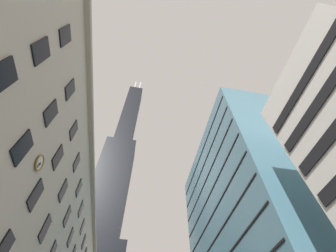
{
  "coord_description": "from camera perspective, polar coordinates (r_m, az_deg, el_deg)",
  "views": [
    {
      "loc": [
        -3.35,
        -7.87,
        1.86
      ],
      "look_at": [
        0.86,
        14.98,
        34.06
      ],
      "focal_mm": 23.14,
      "sensor_mm": 36.0,
      "label": 1
    }
  ],
  "objects": [
    {
      "name": "dark_skyscraper",
      "position": [
        112.36,
        -16.34,
        -20.71
      ],
      "size": [
        25.04,
        25.04,
        202.94
      ],
      "color": "black",
      "rests_on": "ground"
    },
    {
      "name": "glass_office_midrise",
      "position": [
        45.08,
        22.69,
        -24.39
      ],
      "size": [
        16.05,
        32.68,
        43.37
      ],
      "color": "teal",
      "rests_on": "ground"
    }
  ]
}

